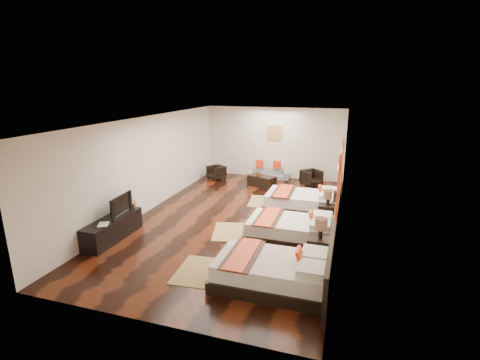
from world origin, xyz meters
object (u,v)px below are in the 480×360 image
(nightstand_a, at_px, (320,246))
(armchair_left, at_px, (216,172))
(book, at_px, (98,225))
(sofa, at_px, (268,173))
(bed_far, at_px, (303,202))
(tv_console, at_px, (113,228))
(armchair_right, at_px, (311,178))
(tv, at_px, (118,205))
(bed_near, at_px, (273,272))
(table_plant, at_px, (258,172))
(bed_mid, at_px, (292,229))
(figurine, at_px, (129,202))
(nightstand_b, at_px, (327,211))
(coffee_table, at_px, (262,181))

(nightstand_a, distance_m, armchair_left, 7.21)
(book, xyz_separation_m, sofa, (2.38, 7.09, -0.33))
(bed_far, relative_size, tv_console, 1.22)
(armchair_right, bearing_deg, tv, -171.55)
(bed_near, distance_m, table_plant, 6.61)
(armchair_right, bearing_deg, bed_far, -135.77)
(bed_far, relative_size, table_plant, 7.82)
(nightstand_a, bearing_deg, bed_near, -121.76)
(bed_mid, distance_m, figurine, 4.25)
(tv, bearing_deg, nightstand_b, -67.84)
(figurine, height_order, armchair_left, figurine)
(bed_far, distance_m, nightstand_b, 1.05)
(armchair_left, relative_size, coffee_table, 0.61)
(bed_mid, relative_size, tv, 2.31)
(bed_mid, xyz_separation_m, tv, (-4.15, -1.03, 0.54))
(bed_far, height_order, armchair_right, bed_far)
(armchair_left, bearing_deg, nightstand_b, -4.50)
(tv, relative_size, book, 2.91)
(figurine, bearing_deg, bed_mid, 6.83)
(bed_mid, xyz_separation_m, sofa, (-1.82, 5.34, -0.04))
(bed_mid, xyz_separation_m, bed_far, (0.00, 2.13, 0.01))
(bed_mid, height_order, table_plant, bed_mid)
(book, relative_size, figurine, 0.97)
(nightstand_a, xyz_separation_m, table_plant, (-2.70, 5.10, 0.19))
(bed_far, height_order, tv_console, bed_far)
(nightstand_b, relative_size, table_plant, 3.34)
(nightstand_a, relative_size, sofa, 0.63)
(coffee_table, bearing_deg, armchair_right, 21.20)
(nightstand_a, xyz_separation_m, figurine, (-4.94, 0.39, 0.36))
(book, xyz_separation_m, table_plant, (2.25, 5.97, -0.02))
(armchair_right, bearing_deg, nightstand_b, -124.33)
(bed_mid, height_order, bed_far, bed_far)
(bed_near, xyz_separation_m, bed_far, (0.00, 4.24, 0.00))
(bed_mid, relative_size, coffee_table, 2.10)
(coffee_table, bearing_deg, tv, -113.64)
(book, bearing_deg, nightstand_b, 32.50)
(bed_near, xyz_separation_m, figurine, (-4.20, 1.60, 0.43))
(tv, bearing_deg, bed_near, -108.66)
(bed_near, height_order, bed_mid, bed_near)
(tv, distance_m, coffee_table, 5.84)
(bed_near, distance_m, armchair_left, 7.79)
(nightstand_b, bearing_deg, tv, -153.64)
(armchair_right, bearing_deg, bed_mid, -136.48)
(bed_near, height_order, bed_far, bed_far)
(armchair_right, bearing_deg, figurine, -174.40)
(tv, distance_m, sofa, 6.81)
(bed_far, height_order, table_plant, bed_far)
(bed_mid, distance_m, sofa, 5.64)
(armchair_left, bearing_deg, sofa, 49.32)
(bed_mid, xyz_separation_m, nightstand_a, (0.75, -0.90, 0.07))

